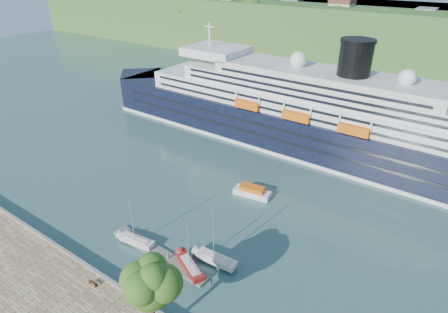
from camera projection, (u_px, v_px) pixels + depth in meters
ground at (121, 291)px, 51.37m from camera, size 400.00×400.00×0.00m
far_hillside at (394, 38)px, 150.78m from camera, size 400.00×50.00×24.00m
quay_coping at (119, 286)px, 50.69m from camera, size 220.00×0.50×0.30m
cruise_ship at (296, 91)px, 86.51m from camera, size 118.16×18.33×26.50m
park_bench at (93, 282)px, 50.90m from camera, size 1.43×0.68×0.89m
promenade_tree at (151, 295)px, 42.10m from camera, size 7.17×7.17×11.88m
floating_pontoon at (158, 254)px, 57.67m from camera, size 19.10×3.19×0.42m
sailboat_white_near at (135, 224)px, 57.76m from camera, size 6.69×2.70×8.40m
sailboat_red at (189, 249)px, 52.65m from camera, size 6.71×4.51×8.49m
sailboat_white_far at (216, 241)px, 53.85m from camera, size 7.13×2.45×9.06m
tender_launch at (252, 191)px, 71.76m from camera, size 7.46×3.55×1.98m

